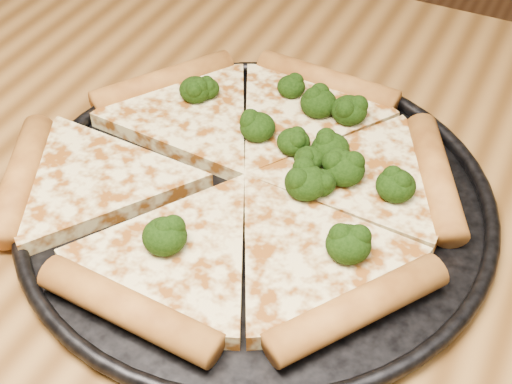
% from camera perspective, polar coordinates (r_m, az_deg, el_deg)
% --- Properties ---
extents(dining_table, '(1.20, 0.90, 0.75)m').
position_cam_1_polar(dining_table, '(0.66, 2.17, -10.66)').
color(dining_table, brown).
rests_on(dining_table, ground).
extents(pizza_pan, '(0.40, 0.40, 0.02)m').
position_cam_1_polar(pizza_pan, '(0.63, 0.00, -0.54)').
color(pizza_pan, black).
rests_on(pizza_pan, dining_table).
extents(pizza, '(0.41, 0.36, 0.03)m').
position_cam_1_polar(pizza, '(0.63, -1.31, 1.17)').
color(pizza, beige).
rests_on(pizza, pizza_pan).
extents(broccoli_florets, '(0.25, 0.26, 0.03)m').
position_cam_1_polar(broccoli_florets, '(0.64, 3.55, 2.93)').
color(broccoli_florets, black).
rests_on(broccoli_florets, pizza).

